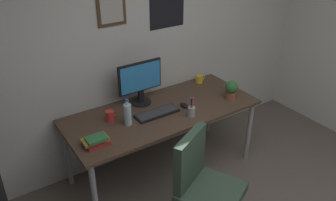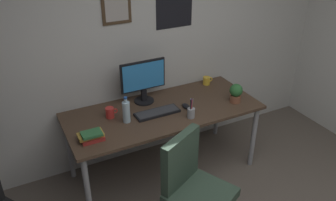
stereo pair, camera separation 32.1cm
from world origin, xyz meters
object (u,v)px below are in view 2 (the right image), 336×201
at_px(monitor, 143,80).
at_px(water_bottle, 126,112).
at_px(computer_mouse, 186,106).
at_px(coffee_mug_far, 207,81).
at_px(potted_plant, 236,93).
at_px(pen_cup, 191,112).
at_px(office_chair, 193,185).
at_px(coffee_mug_near, 110,113).
at_px(keyboard, 157,112).
at_px(book_stack_left, 91,136).

height_order(monitor, water_bottle, monitor).
height_order(computer_mouse, coffee_mug_far, coffee_mug_far).
relative_size(coffee_mug_far, potted_plant, 0.60).
relative_size(computer_mouse, pen_cup, 0.55).
xyz_separation_m(office_chair, water_bottle, (-0.23, 0.80, 0.32)).
bearing_deg(water_bottle, coffee_mug_near, 127.66).
height_order(water_bottle, pen_cup, water_bottle).
relative_size(monitor, coffee_mug_far, 3.93).
distance_m(computer_mouse, water_bottle, 0.62).
bearing_deg(coffee_mug_far, computer_mouse, -142.38).
distance_m(office_chair, keyboard, 0.84).
xyz_separation_m(coffee_mug_far, pen_cup, (-0.51, -0.54, 0.01)).
xyz_separation_m(potted_plant, pen_cup, (-0.55, -0.06, -0.05)).
height_order(water_bottle, coffee_mug_near, water_bottle).
xyz_separation_m(office_chair, pen_cup, (0.32, 0.60, 0.27)).
relative_size(water_bottle, pen_cup, 1.26).
xyz_separation_m(office_chair, book_stack_left, (-0.60, 0.66, 0.25)).
bearing_deg(monitor, office_chair, -93.10).
height_order(office_chair, keyboard, office_chair).
distance_m(office_chair, water_bottle, 0.89).
distance_m(coffee_mug_far, pen_cup, 0.74).
xyz_separation_m(keyboard, computer_mouse, (0.30, -0.02, 0.01)).
distance_m(keyboard, water_bottle, 0.32).
bearing_deg(computer_mouse, pen_cup, -105.30).
height_order(monitor, coffee_mug_near, monitor).
xyz_separation_m(computer_mouse, pen_cup, (-0.05, -0.18, 0.04)).
relative_size(water_bottle, coffee_mug_far, 2.15).
bearing_deg(coffee_mug_near, potted_plant, -13.02).
relative_size(water_bottle, coffee_mug_near, 2.15).
height_order(monitor, keyboard, monitor).
relative_size(keyboard, water_bottle, 1.70).
bearing_deg(office_chair, coffee_mug_near, 110.09).
bearing_deg(office_chair, water_bottle, 106.38).
distance_m(water_bottle, coffee_mug_near, 0.19).
bearing_deg(pen_cup, computer_mouse, 74.70).
bearing_deg(pen_cup, coffee_mug_near, 152.83).
xyz_separation_m(computer_mouse, book_stack_left, (-0.97, -0.11, 0.02)).
relative_size(monitor, water_bottle, 1.82).
xyz_separation_m(water_bottle, coffee_mug_far, (1.07, 0.34, -0.06)).
relative_size(office_chair, keyboard, 2.21).
relative_size(keyboard, book_stack_left, 2.04).
bearing_deg(keyboard, coffee_mug_far, 23.55).
relative_size(computer_mouse, water_bottle, 0.44).
xyz_separation_m(water_bottle, potted_plant, (1.11, -0.14, -0.00)).
distance_m(computer_mouse, book_stack_left, 0.98).
height_order(computer_mouse, water_bottle, water_bottle).
relative_size(monitor, coffee_mug_near, 3.92).
relative_size(potted_plant, pen_cup, 0.98).
height_order(coffee_mug_near, book_stack_left, coffee_mug_near).
xyz_separation_m(coffee_mug_near, coffee_mug_far, (1.18, 0.19, -0.01)).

